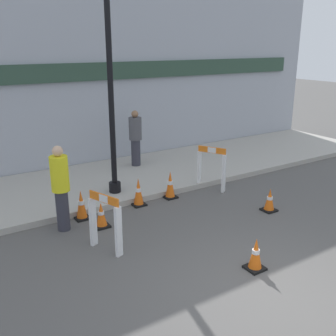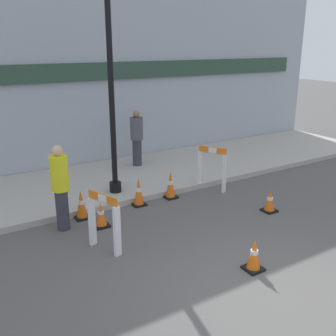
# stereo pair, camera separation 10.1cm
# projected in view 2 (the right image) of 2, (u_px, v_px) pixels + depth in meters

# --- Properties ---
(ground_plane) EXTENTS (60.00, 60.00, 0.00)m
(ground_plane) POSITION_uv_depth(u_px,v_px,m) (289.00, 307.00, 5.57)
(ground_plane) COLOR #565451
(sidewalk_slab) EXTENTS (18.00, 3.30, 0.14)m
(sidewalk_slab) POSITION_uv_depth(u_px,v_px,m) (112.00, 180.00, 10.53)
(sidewalk_slab) COLOR #ADA89E
(sidewalk_slab) RESTS_ON ground_plane
(storefront_facade) EXTENTS (18.00, 0.22, 5.50)m
(storefront_facade) POSITION_uv_depth(u_px,v_px,m) (83.00, 74.00, 11.11)
(storefront_facade) COLOR #A3A8B2
(storefront_facade) RESTS_ON ground_plane
(streetlamp_post) EXTENTS (0.44, 0.44, 6.07)m
(streetlamp_post) POSITION_uv_depth(u_px,v_px,m) (108.00, 23.00, 8.36)
(streetlamp_post) COLOR black
(streetlamp_post) RESTS_ON sidewalk_slab
(barricade_0) EXTENTS (0.36, 0.71, 1.08)m
(barricade_0) POSITION_uv_depth(u_px,v_px,m) (104.00, 221.00, 6.95)
(barricade_0) COLOR white
(barricade_0) RESTS_ON ground_plane
(barricade_1) EXTENTS (0.47, 0.70, 1.12)m
(barricade_1) POSITION_uv_depth(u_px,v_px,m) (212.00, 168.00, 9.85)
(barricade_1) COLOR white
(barricade_1) RESTS_ON ground_plane
(traffic_cone_0) EXTENTS (0.30, 0.30, 0.52)m
(traffic_cone_0) POSITION_uv_depth(u_px,v_px,m) (270.00, 201.00, 8.68)
(traffic_cone_0) COLOR black
(traffic_cone_0) RESTS_ON ground_plane
(traffic_cone_1) EXTENTS (0.30, 0.30, 0.64)m
(traffic_cone_1) POSITION_uv_depth(u_px,v_px,m) (81.00, 205.00, 8.31)
(traffic_cone_1) COLOR black
(traffic_cone_1) RESTS_ON ground_plane
(traffic_cone_2) EXTENTS (0.30, 0.30, 0.67)m
(traffic_cone_2) POSITION_uv_depth(u_px,v_px,m) (171.00, 185.00, 9.42)
(traffic_cone_2) COLOR black
(traffic_cone_2) RESTS_ON ground_plane
(traffic_cone_3) EXTENTS (0.30, 0.30, 0.66)m
(traffic_cone_3) POSITION_uv_depth(u_px,v_px,m) (139.00, 192.00, 8.99)
(traffic_cone_3) COLOR black
(traffic_cone_3) RESTS_ON ground_plane
(traffic_cone_4) EXTENTS (0.30, 0.30, 0.56)m
(traffic_cone_4) POSITION_uv_depth(u_px,v_px,m) (254.00, 255.00, 6.42)
(traffic_cone_4) COLOR black
(traffic_cone_4) RESTS_ON ground_plane
(traffic_cone_5) EXTENTS (0.30, 0.30, 0.53)m
(traffic_cone_5) POSITION_uv_depth(u_px,v_px,m) (101.00, 215.00, 7.95)
(traffic_cone_5) COLOR black
(traffic_cone_5) RESTS_ON ground_plane
(person_worker) EXTENTS (0.45, 0.45, 1.74)m
(person_worker) POSITION_uv_depth(u_px,v_px,m) (60.00, 185.00, 7.64)
(person_worker) COLOR #33333D
(person_worker) RESTS_ON ground_plane
(person_pedestrian) EXTENTS (0.50, 0.50, 1.62)m
(person_pedestrian) POSITION_uv_depth(u_px,v_px,m) (137.00, 137.00, 11.33)
(person_pedestrian) COLOR #33333D
(person_pedestrian) RESTS_ON sidewalk_slab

